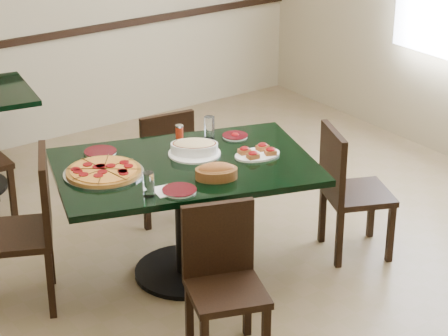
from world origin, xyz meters
TOP-DOWN VIEW (x-y plane):
  - floor at (0.00, 0.00)m, footprint 5.50×5.50m
  - room_shell at (1.02, 1.73)m, footprint 5.50×5.50m
  - main_table at (-0.28, 0.18)m, footprint 1.74×1.39m
  - chair_far at (-0.00, 0.90)m, footprint 0.43×0.43m
  - chair_near at (-0.54, -0.59)m, footprint 0.50×0.50m
  - chair_right at (0.71, -0.18)m, footprint 0.53×0.53m
  - chair_left at (-1.18, 0.43)m, footprint 0.58×0.58m
  - pepperoni_pizza at (-0.74, 0.32)m, footprint 0.47×0.47m
  - lasagna_casserole at (-0.15, 0.27)m, footprint 0.34×0.32m
  - bread_basket at (-0.24, -0.10)m, footprint 0.29×0.26m
  - bruschetta_platter at (0.15, 0.02)m, footprint 0.32×0.24m
  - side_plate_near at (-0.51, -0.13)m, footprint 0.19×0.19m
  - side_plate_far_r at (0.22, 0.35)m, footprint 0.16×0.16m
  - side_plate_far_l at (-0.61, 0.61)m, footprint 0.20×0.20m
  - napkin_setting at (-0.55, -0.08)m, footprint 0.17×0.17m
  - water_glass_a at (0.08, 0.44)m, footprint 0.07×0.07m
  - water_glass_b at (-0.67, -0.08)m, footprint 0.07×0.07m
  - pepper_shaker at (-0.08, 0.54)m, footprint 0.05×0.05m

SIDE VIEW (x-z plane):
  - floor at x=0.00m, z-range 0.00..0.00m
  - chair_far at x=0.00m, z-range 0.04..0.86m
  - chair_near at x=-0.54m, z-range 0.05..0.88m
  - chair_right at x=0.71m, z-range 0.05..0.91m
  - chair_left at x=-1.18m, z-range 0.06..0.99m
  - main_table at x=-0.28m, z-range 0.19..0.94m
  - napkin_setting at x=-0.55m, z-range 0.75..0.76m
  - side_plate_near at x=-0.51m, z-range 0.75..0.77m
  - side_plate_far_l at x=-0.61m, z-range 0.75..0.77m
  - side_plate_far_r at x=0.22m, z-range 0.75..0.77m
  - pepperoni_pizza at x=-0.74m, z-range 0.75..0.79m
  - bruschetta_platter at x=0.15m, z-range 0.75..0.80m
  - bread_basket at x=-0.24m, z-range 0.74..0.84m
  - pepper_shaker at x=-0.08m, z-range 0.75..0.84m
  - lasagna_casserole at x=-0.15m, z-range 0.75..0.84m
  - water_glass_b at x=-0.67m, z-range 0.75..0.89m
  - water_glass_a at x=0.08m, z-range 0.75..0.89m
  - room_shell at x=1.02m, z-range -1.58..3.92m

